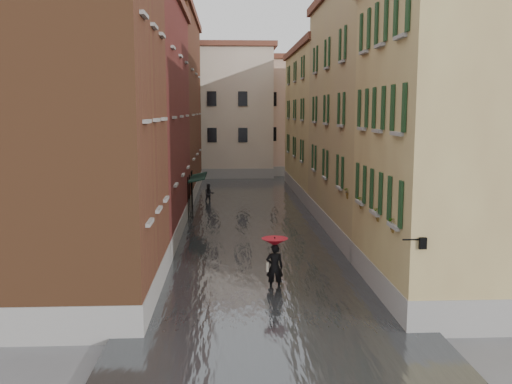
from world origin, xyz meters
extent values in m
plane|color=#5C5C5F|center=(0.00, 0.00, 0.00)|extent=(120.00, 120.00, 0.00)
cube|color=#44484C|center=(0.00, 13.00, 0.10)|extent=(10.00, 60.00, 0.20)
cube|color=brown|center=(-7.00, -2.00, 6.50)|extent=(6.00, 8.00, 13.00)
cube|color=maroon|center=(-7.00, 9.00, 6.25)|extent=(6.00, 14.00, 12.50)
cube|color=brown|center=(-7.00, 24.00, 7.00)|extent=(6.00, 16.00, 14.00)
cube|color=#9B7F50|center=(7.00, -2.00, 5.75)|extent=(6.00, 8.00, 11.50)
cube|color=#99815D|center=(7.00, 9.00, 6.50)|extent=(6.00, 14.00, 13.00)
cube|color=#9B7F50|center=(7.00, 24.00, 5.75)|extent=(6.00, 16.00, 11.50)
cube|color=beige|center=(-3.00, 38.00, 6.50)|extent=(12.00, 9.00, 13.00)
cube|color=tan|center=(6.00, 40.00, 6.00)|extent=(10.00, 9.00, 12.00)
cube|color=black|center=(-3.45, 14.57, 2.55)|extent=(1.09, 3.30, 0.31)
cylinder|color=black|center=(-3.95, 12.91, 1.40)|extent=(0.06, 0.06, 2.80)
cylinder|color=black|center=(-3.95, 16.22, 1.40)|extent=(0.06, 0.06, 2.80)
cube|color=black|center=(-3.45, 15.65, 2.55)|extent=(1.09, 2.69, 0.31)
cylinder|color=black|center=(-3.95, 14.30, 1.40)|extent=(0.06, 0.06, 2.80)
cylinder|color=black|center=(-3.95, 16.99, 1.40)|extent=(0.06, 0.06, 2.80)
cylinder|color=black|center=(4.05, -6.00, 3.10)|extent=(0.60, 0.05, 0.05)
cube|color=black|center=(4.35, -6.00, 3.00)|extent=(0.22, 0.22, 0.35)
cube|color=beige|center=(4.35, -6.00, 3.00)|extent=(0.14, 0.14, 0.24)
cube|color=brown|center=(4.12, -4.16, 3.15)|extent=(0.22, 0.85, 0.18)
imported|color=#265926|center=(4.12, -4.16, 3.57)|extent=(0.59, 0.51, 0.66)
cube|color=brown|center=(4.12, -2.23, 3.15)|extent=(0.22, 0.85, 0.18)
imported|color=#265926|center=(4.12, -2.23, 3.57)|extent=(0.59, 0.51, 0.66)
cube|color=brown|center=(4.12, 0.43, 3.15)|extent=(0.22, 0.85, 0.18)
imported|color=#265926|center=(4.12, 0.43, 3.57)|extent=(0.59, 0.51, 0.66)
cube|color=brown|center=(4.12, 3.09, 3.15)|extent=(0.22, 0.85, 0.18)
imported|color=#265926|center=(4.12, 3.09, 3.57)|extent=(0.59, 0.51, 0.66)
imported|color=black|center=(0.33, -1.08, 0.92)|extent=(0.67, 0.45, 1.84)
cube|color=beige|center=(0.05, -1.03, 0.95)|extent=(0.08, 0.30, 0.38)
cylinder|color=black|center=(0.33, -1.08, 1.35)|extent=(0.02, 0.02, 1.00)
cone|color=#AC0B18|center=(0.33, -1.08, 1.92)|extent=(1.05, 1.05, 0.28)
imported|color=black|center=(-2.87, 19.56, 0.75)|extent=(0.84, 0.73, 1.50)
camera|label=1|loc=(-1.41, -22.35, 6.93)|focal=40.00mm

